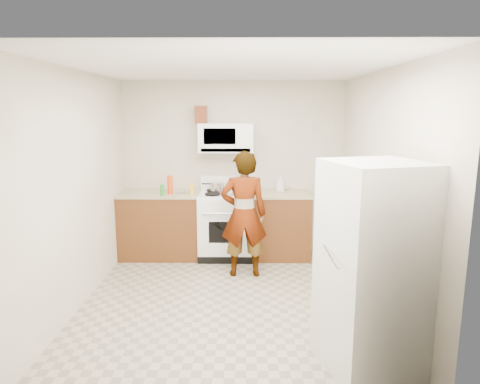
{
  "coord_description": "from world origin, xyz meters",
  "views": [
    {
      "loc": [
        0.16,
        -4.43,
        2.08
      ],
      "look_at": [
        0.11,
        0.55,
        1.12
      ],
      "focal_mm": 32.0,
      "sensor_mm": 36.0,
      "label": 1
    }
  ],
  "objects_px": {
    "person": "(244,214)",
    "fridge": "(372,268)",
    "gas_range": "(226,224)",
    "kettle": "(280,185)",
    "microwave": "(226,138)",
    "saucepan": "(217,186)"
  },
  "relations": [
    {
      "from": "fridge",
      "to": "saucepan",
      "type": "relative_size",
      "value": 8.29
    },
    {
      "from": "person",
      "to": "saucepan",
      "type": "height_order",
      "value": "person"
    },
    {
      "from": "fridge",
      "to": "saucepan",
      "type": "height_order",
      "value": "fridge"
    },
    {
      "from": "microwave",
      "to": "kettle",
      "type": "bearing_deg",
      "value": 2.67
    },
    {
      "from": "kettle",
      "to": "saucepan",
      "type": "height_order",
      "value": "kettle"
    },
    {
      "from": "person",
      "to": "fridge",
      "type": "height_order",
      "value": "fridge"
    },
    {
      "from": "microwave",
      "to": "saucepan",
      "type": "xyz_separation_m",
      "value": [
        -0.13,
        -0.04,
        -0.69
      ]
    },
    {
      "from": "microwave",
      "to": "kettle",
      "type": "relative_size",
      "value": 4.69
    },
    {
      "from": "person",
      "to": "fridge",
      "type": "xyz_separation_m",
      "value": [
        1.02,
        -1.98,
        0.05
      ]
    },
    {
      "from": "fridge",
      "to": "gas_range",
      "type": "bearing_deg",
      "value": 99.16
    },
    {
      "from": "gas_range",
      "to": "kettle",
      "type": "xyz_separation_m",
      "value": [
        0.78,
        0.16,
        0.53
      ]
    },
    {
      "from": "gas_range",
      "to": "saucepan",
      "type": "relative_size",
      "value": 5.51
    },
    {
      "from": "saucepan",
      "to": "kettle",
      "type": "bearing_deg",
      "value": 4.78
    },
    {
      "from": "gas_range",
      "to": "kettle",
      "type": "height_order",
      "value": "gas_range"
    },
    {
      "from": "person",
      "to": "kettle",
      "type": "xyz_separation_m",
      "value": [
        0.53,
        0.88,
        0.22
      ]
    },
    {
      "from": "microwave",
      "to": "kettle",
      "type": "distance_m",
      "value": 1.04
    },
    {
      "from": "gas_range",
      "to": "microwave",
      "type": "xyz_separation_m",
      "value": [
        0.0,
        0.13,
        1.21
      ]
    },
    {
      "from": "kettle",
      "to": "fridge",
      "type": "bearing_deg",
      "value": -104.74
    },
    {
      "from": "gas_range",
      "to": "kettle",
      "type": "relative_size",
      "value": 6.97
    },
    {
      "from": "microwave",
      "to": "saucepan",
      "type": "distance_m",
      "value": 0.7
    },
    {
      "from": "fridge",
      "to": "kettle",
      "type": "distance_m",
      "value": 2.91
    },
    {
      "from": "person",
      "to": "fridge",
      "type": "distance_m",
      "value": 2.23
    }
  ]
}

